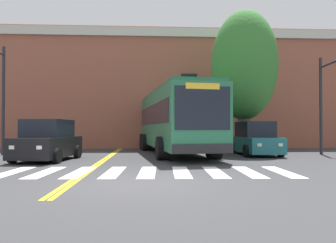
# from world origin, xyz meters

# --- Properties ---
(ground_plane) EXTENTS (120.00, 120.00, 0.00)m
(ground_plane) POSITION_xyz_m (0.00, 0.00, 0.00)
(ground_plane) COLOR #38383A
(crosswalk) EXTENTS (9.23, 3.18, 0.01)m
(crosswalk) POSITION_xyz_m (0.32, 2.21, 0.00)
(crosswalk) COLOR white
(crosswalk) RESTS_ON ground
(lane_line_yellow_inner) EXTENTS (0.12, 36.00, 0.01)m
(lane_line_yellow_inner) POSITION_xyz_m (-1.70, 16.21, 0.00)
(lane_line_yellow_inner) COLOR gold
(lane_line_yellow_inner) RESTS_ON ground
(lane_line_yellow_outer) EXTENTS (0.12, 36.00, 0.01)m
(lane_line_yellow_outer) POSITION_xyz_m (-1.54, 16.21, 0.00)
(lane_line_yellow_outer) COLOR gold
(lane_line_yellow_outer) RESTS_ON ground
(city_bus) EXTENTS (3.96, 11.56, 3.40)m
(city_bus) POSITION_xyz_m (1.67, 9.79, 1.85)
(city_bus) COLOR #28704C
(city_bus) RESTS_ON ground
(car_black_near_lane) EXTENTS (2.40, 3.95, 1.77)m
(car_black_near_lane) POSITION_xyz_m (-4.04, 6.20, 0.82)
(car_black_near_lane) COLOR black
(car_black_near_lane) RESTS_ON ground
(car_teal_far_lane) EXTENTS (1.98, 4.13, 1.74)m
(car_teal_far_lane) POSITION_xyz_m (5.88, 8.61, 0.80)
(car_teal_far_lane) COLOR #236B70
(car_teal_far_lane) RESTS_ON ground
(traffic_light_near_corner) EXTENTS (0.42, 2.89, 5.17)m
(traffic_light_near_corner) POSITION_xyz_m (9.46, 7.59, 3.40)
(traffic_light_near_corner) COLOR #28282D
(traffic_light_near_corner) RESTS_ON ground
(street_tree_curbside_large) EXTENTS (4.69, 5.07, 8.18)m
(street_tree_curbside_large) POSITION_xyz_m (5.77, 10.20, 4.98)
(street_tree_curbside_large) COLOR brown
(street_tree_curbside_large) RESTS_ON ground
(building_facade) EXTENTS (41.31, 6.38, 8.41)m
(building_facade) POSITION_xyz_m (3.07, 17.26, 4.21)
(building_facade) COLOR #9E5642
(building_facade) RESTS_ON ground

